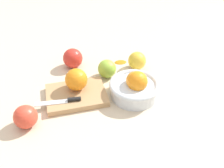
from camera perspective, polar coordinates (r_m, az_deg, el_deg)
The scene contains 10 objects.
ground_plane at distance 0.96m, azimuth -2.20°, elevation -0.43°, with size 2.40×2.40×0.00m, color beige.
bowl at distance 0.90m, azimuth 5.18°, elevation -0.61°, with size 0.18×0.18×0.10m.
cutting_board at distance 0.91m, azimuth -8.04°, elevation -2.49°, with size 0.21×0.16×0.02m, color tan.
orange_on_board at distance 0.90m, azimuth -8.06°, elevation 1.01°, with size 0.08×0.08×0.08m, color orange.
knife at distance 0.87m, azimuth -10.66°, elevation -3.71°, with size 0.16×0.03×0.01m.
apple_front_left at distance 1.04m, azimuth 5.66°, elevation 5.26°, with size 0.07×0.07×0.07m, color gold.
apple_back_right at distance 0.83m, azimuth -18.92°, elevation -7.00°, with size 0.07×0.07×0.07m, color #D6422D.
apple_front_right at distance 1.06m, azimuth -8.83°, elevation 5.76°, with size 0.08×0.08×0.08m, color red.
apple_front_center at distance 0.99m, azimuth -1.14°, elevation 3.48°, with size 0.07×0.07×0.07m, color #8EB738.
citrus_peel at distance 1.10m, azimuth 1.93°, elevation 5.07°, with size 0.05×0.04×0.01m, color orange.
Camera 1 is at (0.02, 0.76, 0.59)m, focal length 40.55 mm.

